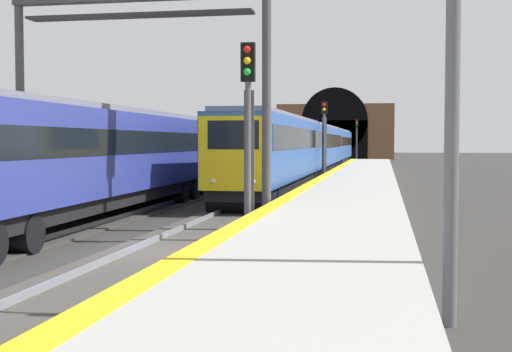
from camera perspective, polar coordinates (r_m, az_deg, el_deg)
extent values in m
plane|color=#302D2B|center=(17.56, -7.52, -6.30)|extent=(320.00, 320.00, 0.00)
cube|color=#9E9B93|center=(16.69, 5.73, -5.09)|extent=(112.00, 3.94, 0.97)
cube|color=yellow|center=(16.86, -0.11, -3.32)|extent=(112.00, 0.50, 0.01)
cube|color=#423D38|center=(17.55, -7.52, -6.21)|extent=(160.00, 3.04, 0.06)
cube|color=gray|center=(17.77, -9.73, -5.77)|extent=(160.00, 0.07, 0.15)
cube|color=gray|center=(17.33, -5.25, -5.96)|extent=(160.00, 0.07, 0.15)
cube|color=#383533|center=(19.42, -20.35, -5.48)|extent=(160.00, 2.71, 0.06)
cube|color=gray|center=(19.05, -18.50, -5.29)|extent=(160.00, 0.07, 0.15)
cube|color=#264C99|center=(35.28, 1.75, 2.31)|extent=(20.57, 2.76, 2.93)
cube|color=black|center=(35.28, 1.75, 3.12)|extent=(19.75, 2.79, 1.00)
cube|color=slate|center=(35.30, 1.75, 4.85)|extent=(19.95, 2.35, 0.20)
cube|color=black|center=(35.33, 1.75, -0.37)|extent=(20.16, 2.43, 0.52)
cylinder|color=black|center=(26.33, -1.34, -2.19)|extent=(0.93, 2.52, 0.93)
cylinder|color=black|center=(28.09, -0.58, -1.88)|extent=(0.93, 2.52, 0.93)
cylinder|color=black|center=(42.67, 3.28, -0.25)|extent=(0.93, 2.52, 0.93)
cylinder|color=black|center=(44.45, 3.57, -0.13)|extent=(0.93, 2.52, 0.93)
cube|color=yellow|center=(25.13, -1.88, 1.87)|extent=(0.12, 2.63, 2.74)
cube|color=black|center=(25.08, -1.90, 3.42)|extent=(0.04, 1.92, 1.05)
sphere|color=#F2EACC|center=(24.96, -0.22, -0.48)|extent=(0.20, 0.20, 0.20)
sphere|color=#F2EACC|center=(25.28, -3.57, -0.44)|extent=(0.20, 0.20, 0.20)
cube|color=#264C99|center=(56.15, 5.03, 2.51)|extent=(20.57, 2.76, 2.93)
cube|color=black|center=(56.15, 5.03, 2.92)|extent=(19.75, 2.79, 1.04)
cube|color=slate|center=(56.16, 5.04, 4.11)|extent=(19.95, 2.35, 0.20)
cube|color=black|center=(56.18, 5.02, 0.83)|extent=(20.16, 2.43, 0.52)
cylinder|color=black|center=(46.99, 3.92, 0.03)|extent=(0.93, 2.52, 0.93)
cylinder|color=black|center=(48.78, 4.17, 0.14)|extent=(0.93, 2.52, 0.93)
cylinder|color=black|center=(63.62, 5.68, 0.77)|extent=(0.93, 2.52, 0.93)
cylinder|color=black|center=(65.42, 5.81, 0.83)|extent=(0.93, 2.52, 0.93)
cube|color=#264C99|center=(77.10, 6.53, 2.60)|extent=(20.57, 2.76, 2.93)
cube|color=black|center=(77.10, 6.53, 2.87)|extent=(19.75, 2.79, 0.90)
cube|color=slate|center=(77.11, 6.54, 3.77)|extent=(19.95, 2.35, 0.20)
cube|color=black|center=(77.13, 6.53, 1.37)|extent=(20.16, 2.43, 0.52)
cylinder|color=black|center=(68.13, 5.98, 0.91)|extent=(0.93, 2.52, 0.93)
cylinder|color=black|center=(69.92, 6.10, 0.95)|extent=(0.93, 2.52, 0.93)
cylinder|color=black|center=(84.36, 6.87, 1.28)|extent=(0.93, 2.52, 0.93)
cylinder|color=black|center=(86.15, 6.95, 1.31)|extent=(0.93, 2.52, 0.93)
cube|color=navy|center=(24.74, -13.08, 1.94)|extent=(20.31, 3.22, 2.75)
cube|color=black|center=(24.73, -13.08, 2.75)|extent=(19.50, 3.23, 0.80)
cube|color=slate|center=(24.76, -13.11, 5.35)|extent=(19.70, 2.77, 0.20)
cube|color=black|center=(24.81, -13.03, -1.69)|extent=(19.90, 2.86, 0.55)
cylinder|color=black|center=(33.13, -7.15, -1.12)|extent=(1.04, 2.66, 1.00)
cylinder|color=black|center=(31.42, -8.10, -1.34)|extent=(1.04, 2.66, 1.00)
cube|color=#E5B20F|center=(34.35, -6.53, 2.05)|extent=(0.17, 2.76, 2.52)
cube|color=black|center=(34.40, -6.51, 3.16)|extent=(0.07, 2.01, 0.99)
sphere|color=#F2EACC|center=(34.66, -7.75, 0.54)|extent=(0.20, 0.20, 0.20)
sphere|color=#F2EACC|center=(34.22, -5.22, 0.53)|extent=(0.20, 0.20, 0.20)
cube|color=navy|center=(44.58, -2.31, 2.40)|extent=(20.31, 3.22, 2.75)
cube|color=black|center=(44.58, -2.31, 2.95)|extent=(19.50, 3.23, 0.86)
cube|color=slate|center=(44.59, -2.31, 4.29)|extent=(19.70, 2.77, 0.20)
cube|color=black|center=(44.62, -2.30, 0.38)|extent=(19.90, 2.86, 0.55)
cylinder|color=black|center=(53.31, -0.35, 0.41)|extent=(1.04, 2.66, 1.00)
cylinder|color=black|center=(51.54, -0.69, 0.33)|extent=(1.04, 2.66, 1.00)
cylinder|color=black|center=(37.78, -4.50, -0.61)|extent=(1.04, 2.66, 1.00)
cylinder|color=black|center=(36.04, -5.19, -0.78)|extent=(1.04, 2.66, 1.00)
cylinder|color=#4C4C54|center=(18.78, -0.66, 1.09)|extent=(0.16, 0.16, 4.42)
cube|color=black|center=(18.90, -0.66, 9.41)|extent=(0.20, 0.38, 1.05)
cube|color=#4C4C54|center=(18.92, -0.57, 1.11)|extent=(0.04, 0.28, 3.98)
sphere|color=red|center=(18.81, -0.74, 10.44)|extent=(0.20, 0.20, 0.20)
sphere|color=yellow|center=(18.77, -0.74, 9.53)|extent=(0.20, 0.20, 0.20)
sphere|color=green|center=(18.74, -0.74, 8.62)|extent=(0.20, 0.20, 0.20)
cylinder|color=#4C4C54|center=(42.89, 5.66, 2.15)|extent=(0.16, 0.16, 4.52)
cube|color=black|center=(42.93, 5.68, 5.67)|extent=(0.20, 0.38, 0.75)
cube|color=#4C4C54|center=(43.03, 5.68, 2.15)|extent=(0.04, 0.28, 4.07)
sphere|color=red|center=(42.81, 5.67, 5.91)|extent=(0.20, 0.20, 0.20)
sphere|color=yellow|center=(42.80, 5.66, 5.51)|extent=(0.20, 0.20, 0.20)
cylinder|color=#38383D|center=(94.78, 8.34, 2.61)|extent=(0.16, 0.16, 4.79)
cube|color=black|center=(94.81, 8.35, 4.37)|extent=(0.20, 0.38, 1.05)
cube|color=#38383D|center=(94.92, 8.34, 2.61)|extent=(0.04, 0.28, 4.31)
sphere|color=red|center=(94.69, 8.35, 4.57)|extent=(0.20, 0.20, 0.20)
sphere|color=yellow|center=(94.68, 8.35, 4.39)|extent=(0.20, 0.20, 0.20)
sphere|color=green|center=(94.67, 8.35, 4.21)|extent=(0.20, 0.20, 0.20)
cylinder|color=#3F3F47|center=(23.93, -18.93, 4.67)|extent=(0.28, 0.28, 7.21)
cylinder|color=#3F3F47|center=(21.15, 0.88, 5.08)|extent=(0.28, 0.28, 7.21)
cube|color=#2D2D33|center=(22.54, -9.72, 12.98)|extent=(0.70, 7.38, 0.08)
cube|color=brown|center=(110.12, 6.56, 3.68)|extent=(2.55, 18.48, 8.72)
cube|color=black|center=(108.79, 6.51, 3.00)|extent=(0.12, 10.35, 6.11)
cylinder|color=black|center=(108.84, 6.52, 4.60)|extent=(0.12, 10.35, 10.35)
cylinder|color=#595B60|center=(10.72, 15.97, 7.42)|extent=(0.22, 0.22, 7.33)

